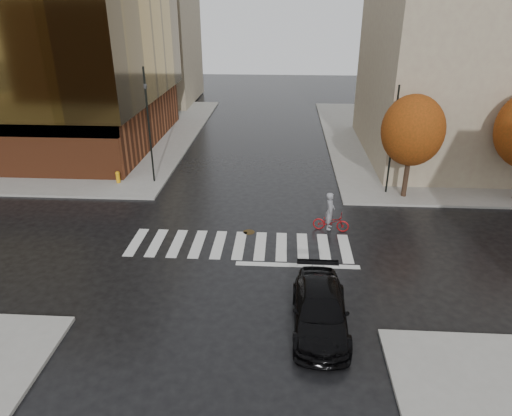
{
  "coord_description": "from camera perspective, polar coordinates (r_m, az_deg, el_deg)",
  "views": [
    {
      "loc": [
        2.17,
        -20.29,
        11.72
      ],
      "look_at": [
        0.85,
        0.87,
        2.0
      ],
      "focal_mm": 32.0,
      "sensor_mm": 36.0,
      "label": 1
    }
  ],
  "objects": [
    {
      "name": "ground",
      "position": [
        23.53,
        -2.21,
        -5.27
      ],
      "size": [
        120.0,
        120.0,
        0.0
      ],
      "primitive_type": "plane",
      "color": "black",
      "rests_on": "ground"
    },
    {
      "name": "sidewalk_nw",
      "position": [
        48.76,
        -25.22,
        8.48
      ],
      "size": [
        30.0,
        30.0,
        0.15
      ],
      "primitive_type": "cube",
      "color": "gray",
      "rests_on": "ground"
    },
    {
      "name": "sidewalk_ne",
      "position": [
        46.85,
        27.39,
        7.48
      ],
      "size": [
        30.0,
        30.0,
        0.15
      ],
      "primitive_type": "cube",
      "color": "gray",
      "rests_on": "ground"
    },
    {
      "name": "crosswalk",
      "position": [
        23.96,
        -2.09,
        -4.66
      ],
      "size": [
        12.0,
        3.0,
        0.01
      ],
      "primitive_type": "cube",
      "color": "silver",
      "rests_on": "ground"
    },
    {
      "name": "building_ne_tan",
      "position": [
        40.21,
        26.69,
        18.54
      ],
      "size": [
        16.0,
        16.0,
        18.0
      ],
      "primitive_type": "cube",
      "color": "gray",
      "rests_on": "sidewalk_ne"
    },
    {
      "name": "building_nw_far",
      "position": [
        60.12,
        -15.19,
        22.36
      ],
      "size": [
        14.0,
        12.0,
        20.0
      ],
      "primitive_type": "cube",
      "color": "gray",
      "rests_on": "sidewalk_nw"
    },
    {
      "name": "tree_ne_a",
      "position": [
        29.68,
        19.0,
        9.13
      ],
      "size": [
        3.8,
        3.8,
        6.5
      ],
      "color": "black",
      "rests_on": "sidewalk_ne"
    },
    {
      "name": "sedan",
      "position": [
        18.31,
        8.0,
        -12.44
      ],
      "size": [
        2.2,
        5.25,
        1.52
      ],
      "primitive_type": "imported",
      "rotation": [
        0.0,
        0.0,
        -0.01
      ],
      "color": "black",
      "rests_on": "ground"
    },
    {
      "name": "cyclist",
      "position": [
        25.43,
        9.31,
        -1.23
      ],
      "size": [
        2.07,
        1.01,
        2.26
      ],
      "rotation": [
        0.0,
        0.0,
        1.4
      ],
      "color": "#A00E11",
      "rests_on": "ground"
    },
    {
      "name": "traffic_light_nw",
      "position": [
        31.45,
        -13.34,
        10.9
      ],
      "size": [
        0.22,
        0.19,
        7.73
      ],
      "rotation": [
        0.0,
        0.0,
        -1.77
      ],
      "color": "black",
      "rests_on": "sidewalk_nw"
    },
    {
      "name": "traffic_light_ne",
      "position": [
        30.1,
        16.77,
        8.84
      ],
      "size": [
        0.15,
        0.18,
        6.93
      ],
      "rotation": [
        0.0,
        0.0,
        3.1
      ],
      "color": "black",
      "rests_on": "sidewalk_ne"
    },
    {
      "name": "fire_hydrant",
      "position": [
        32.93,
        -16.89,
        3.8
      ],
      "size": [
        0.29,
        0.29,
        0.82
      ],
      "color": "orange",
      "rests_on": "sidewalk_nw"
    },
    {
      "name": "manhole",
      "position": [
        25.24,
        -0.9,
        -3.03
      ],
      "size": [
        0.66,
        0.66,
        0.01
      ],
      "primitive_type": "cylinder",
      "rotation": [
        0.0,
        0.0,
        -0.03
      ],
      "color": "#453418",
      "rests_on": "ground"
    }
  ]
}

